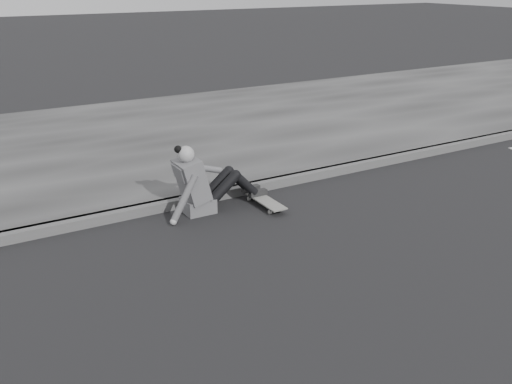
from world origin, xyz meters
TOP-DOWN VIEW (x-y plane):
  - ground at (0.00, 0.00)m, footprint 80.00×80.00m
  - curb at (0.00, 2.58)m, footprint 24.00×0.16m
  - sidewalk at (0.00, 5.60)m, footprint 24.00×6.00m
  - skateboard at (-1.85, 2.06)m, footprint 0.20×0.78m
  - seated_woman at (-2.58, 2.31)m, footprint 1.38×0.46m

SIDE VIEW (x-z plane):
  - ground at x=0.00m, z-range 0.00..0.00m
  - curb at x=0.00m, z-range 0.00..0.12m
  - sidewalk at x=0.00m, z-range 0.00..0.12m
  - skateboard at x=-1.85m, z-range 0.03..0.12m
  - seated_woman at x=-2.58m, z-range -0.08..0.80m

